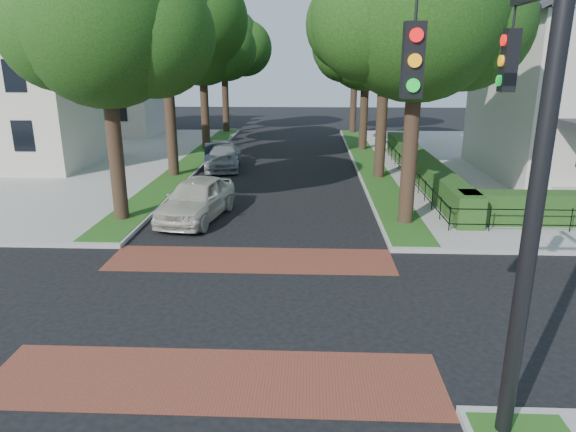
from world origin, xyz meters
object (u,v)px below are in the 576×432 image
object	(u,v)px
traffic_signal	(521,157)
parked_car_front	(197,199)
parked_car_rear	(224,157)
parked_car_middle	(218,156)

from	to	relation	value
traffic_signal	parked_car_front	size ratio (longest dim) A/B	1.64
traffic_signal	parked_car_front	bearing A→B (deg)	122.21
parked_car_front	parked_car_rear	size ratio (longest dim) A/B	1.02
parked_car_middle	parked_car_rear	distance (m)	0.47
traffic_signal	parked_car_rear	size ratio (longest dim) A/B	1.68
parked_car_front	parked_car_rear	xyz separation A→B (m)	(-0.58, 10.05, -0.14)
traffic_signal	parked_car_middle	size ratio (longest dim) A/B	1.90
parked_car_front	parked_car_rear	distance (m)	10.06
parked_car_middle	parked_car_rear	bearing A→B (deg)	-44.23
parked_car_middle	parked_car_front	bearing A→B (deg)	-94.13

